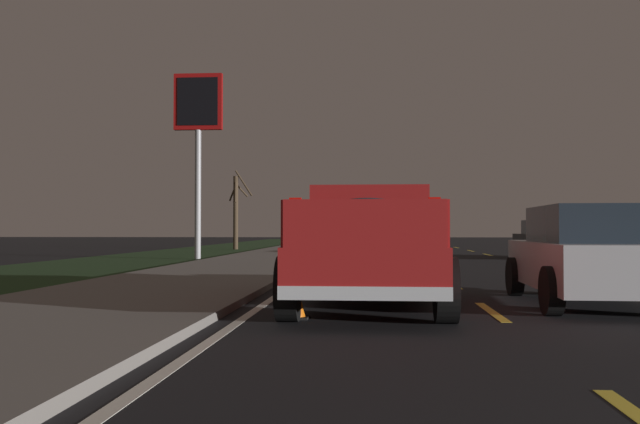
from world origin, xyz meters
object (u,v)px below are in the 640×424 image
pickup_truck (369,242)px  gas_price_sign (198,119)px  sedan_silver (591,255)px  sedan_black (547,239)px  traffic_cone_near (295,297)px  bare_tree_far (236,209)px

pickup_truck → gas_price_sign: (16.51, 6.78, 4.49)m
sedan_silver → sedan_black: same height
gas_price_sign → traffic_cone_near: gas_price_sign is taller
pickup_truck → gas_price_sign: size_ratio=0.75×
traffic_cone_near → gas_price_sign: bearing=17.9°
gas_price_sign → pickup_truck: bearing=-157.7°
traffic_cone_near → sedan_black: bearing=-21.7°
gas_price_sign → bare_tree_far: bearing=4.7°
sedan_black → traffic_cone_near: sedan_black is taller
sedan_silver → gas_price_sign: (16.06, 10.21, 4.68)m
pickup_truck → traffic_cone_near: 1.92m
gas_price_sign → traffic_cone_near: 19.63m
sedan_black → traffic_cone_near: size_ratio=7.63×
sedan_silver → sedan_black: size_ratio=1.00×
pickup_truck → bare_tree_far: bearing=14.7°
pickup_truck → traffic_cone_near: (-1.51, 0.97, -0.70)m
gas_price_sign → bare_tree_far: gas_price_sign is taller
sedan_black → traffic_cone_near: bearing=158.3°
sedan_silver → traffic_cone_near: bearing=114.0°
sedan_silver → bare_tree_far: (29.58, 11.33, 1.53)m
sedan_silver → sedan_black: 18.35m
gas_price_sign → sedan_black: bearing=-82.0°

